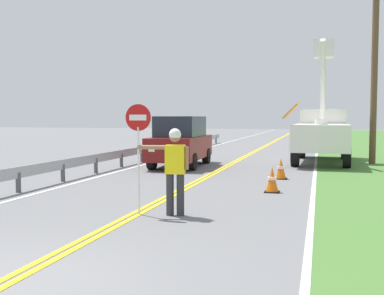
% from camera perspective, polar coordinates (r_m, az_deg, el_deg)
% --- Properties ---
extents(centerline_yellow_left, '(0.11, 110.00, 0.01)m').
position_cam_1_polar(centerline_yellow_left, '(24.96, 6.53, -1.03)').
color(centerline_yellow_left, yellow).
rests_on(centerline_yellow_left, ground).
extents(centerline_yellow_right, '(0.11, 110.00, 0.01)m').
position_cam_1_polar(centerline_yellow_right, '(24.93, 6.94, -1.03)').
color(centerline_yellow_right, yellow).
rests_on(centerline_yellow_right, ground).
extents(edge_line_right, '(0.12, 110.00, 0.01)m').
position_cam_1_polar(edge_line_right, '(24.66, 15.03, -1.19)').
color(edge_line_right, silver).
rests_on(edge_line_right, ground).
extents(edge_line_left, '(0.12, 110.00, 0.01)m').
position_cam_1_polar(edge_line_left, '(25.73, -1.22, -0.86)').
color(edge_line_left, silver).
rests_on(edge_line_left, ground).
extents(flagger_worker, '(1.08, 0.31, 1.83)m').
position_cam_1_polar(flagger_worker, '(9.67, -2.15, -2.26)').
color(flagger_worker, '#2D2D33').
rests_on(flagger_worker, ground).
extents(stop_sign_paddle, '(0.56, 0.04, 2.33)m').
position_cam_1_polar(stop_sign_paddle, '(9.77, -6.62, 1.67)').
color(stop_sign_paddle, silver).
rests_on(stop_sign_paddle, ground).
extents(utility_bucket_truck, '(2.83, 6.87, 5.63)m').
position_cam_1_polar(utility_bucket_truck, '(22.37, 15.74, 1.94)').
color(utility_bucket_truck, white).
rests_on(utility_bucket_truck, ground).
extents(oncoming_suv_nearest, '(2.08, 4.68, 2.10)m').
position_cam_1_polar(oncoming_suv_nearest, '(19.50, -1.39, 0.79)').
color(oncoming_suv_nearest, maroon).
rests_on(oncoming_suv_nearest, ground).
extents(utility_pole_near, '(1.80, 0.28, 8.94)m').
position_cam_1_polar(utility_pole_near, '(22.16, 21.54, 10.20)').
color(utility_pole_near, brown).
rests_on(utility_pole_near, ground).
extents(traffic_cone_lead, '(0.40, 0.40, 0.70)m').
position_cam_1_polar(traffic_cone_lead, '(12.93, 9.82, -3.97)').
color(traffic_cone_lead, orange).
rests_on(traffic_cone_lead, ground).
extents(traffic_cone_mid, '(0.40, 0.40, 0.70)m').
position_cam_1_polar(traffic_cone_mid, '(15.77, 10.87, -2.61)').
color(traffic_cone_mid, orange).
rests_on(traffic_cone_mid, ground).
extents(guardrail_left_shoulder, '(0.10, 32.00, 0.71)m').
position_cam_1_polar(guardrail_left_shoulder, '(22.66, -5.14, -0.19)').
color(guardrail_left_shoulder, '#9EA0A3').
rests_on(guardrail_left_shoulder, ground).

